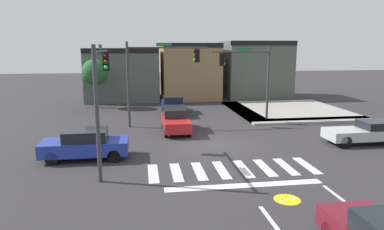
{
  "coord_description": "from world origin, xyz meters",
  "views": [
    {
      "loc": [
        -4.21,
        -19.92,
        5.78
      ],
      "look_at": [
        -1.25,
        0.33,
        1.75
      ],
      "focal_mm": 32.62,
      "sensor_mm": 36.0,
      "label": 1
    }
  ],
  "objects": [
    {
      "name": "crosswalk_near",
      "position": [
        0.0,
        -4.5,
        0.0
      ],
      "size": [
        8.02,
        2.45,
        0.01
      ],
      "color": "silver",
      "rests_on": "ground_plane"
    },
    {
      "name": "bike_detector_marking",
      "position": [
        1.22,
        -8.07,
        0.0
      ],
      "size": [
        1.03,
        1.03,
        0.01
      ],
      "color": "yellow",
      "rests_on": "ground_plane"
    },
    {
      "name": "curb_corner_northeast",
      "position": [
        8.49,
        9.42,
        0.07
      ],
      "size": [
        10.0,
        10.6,
        0.15
      ],
      "color": "#9E998E",
      "rests_on": "ground_plane"
    },
    {
      "name": "traffic_signal_southwest",
      "position": [
        -6.08,
        -3.03,
        4.14
      ],
      "size": [
        0.32,
        5.65,
        5.88
      ],
      "rotation": [
        0.0,
        0.0,
        1.57
      ],
      "color": "#383A3D",
      "rests_on": "ground_plane"
    },
    {
      "name": "car_red",
      "position": [
        -1.95,
        3.49,
        0.78
      ],
      "size": [
        1.73,
        4.17,
        1.56
      ],
      "rotation": [
        0.0,
        0.0,
        -1.57
      ],
      "color": "red",
      "rests_on": "ground_plane"
    },
    {
      "name": "car_navy",
      "position": [
        -1.5,
        10.07,
        0.73
      ],
      "size": [
        1.85,
        4.78,
        1.48
      ],
      "rotation": [
        0.0,
        0.0,
        -1.57
      ],
      "color": "#141E4C",
      "rests_on": "ground_plane"
    },
    {
      "name": "storefront_row",
      "position": [
        1.25,
        19.14,
        3.04
      ],
      "size": [
        22.4,
        6.79,
        6.38
      ],
      "color": "#4C564C",
      "rests_on": "ground_plane"
    },
    {
      "name": "traffic_signal_northeast",
      "position": [
        3.93,
        6.07,
        3.99
      ],
      "size": [
        4.58,
        0.32,
        5.75
      ],
      "rotation": [
        0.0,
        0.0,
        3.14
      ],
      "color": "#383A3D",
      "rests_on": "ground_plane"
    },
    {
      "name": "roadside_tree",
      "position": [
        -8.5,
        14.0,
        3.35
      ],
      "size": [
        2.45,
        2.45,
        4.63
      ],
      "color": "#4C3823",
      "rests_on": "ground_plane"
    },
    {
      "name": "ground_plane",
      "position": [
        0.0,
        0.0,
        0.0
      ],
      "size": [
        120.0,
        120.0,
        0.0
      ],
      "primitive_type": "plane",
      "color": "#302D30"
    },
    {
      "name": "car_blue",
      "position": [
        -7.18,
        -1.79,
        0.78
      ],
      "size": [
        4.41,
        1.86,
        1.55
      ],
      "rotation": [
        0.0,
        0.0,
        3.14
      ],
      "color": "#23389E",
      "rests_on": "ground_plane"
    },
    {
      "name": "car_silver",
      "position": [
        9.09,
        -1.23,
        0.72
      ],
      "size": [
        4.31,
        1.75,
        1.37
      ],
      "rotation": [
        0.0,
        0.0,
        3.14
      ],
      "color": "#B7BABF",
      "rests_on": "ground_plane"
    },
    {
      "name": "traffic_signal_northwest",
      "position": [
        -2.99,
        5.3,
        4.28
      ],
      "size": [
        5.87,
        0.32,
        6.13
      ],
      "color": "#383A3D",
      "rests_on": "ground_plane"
    }
  ]
}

